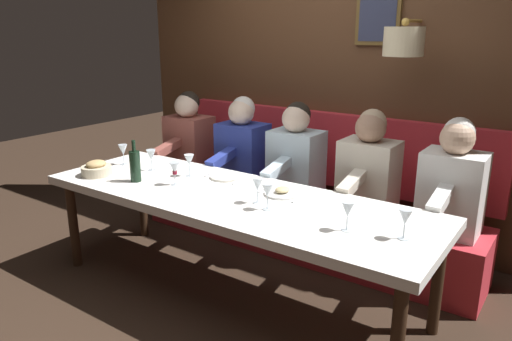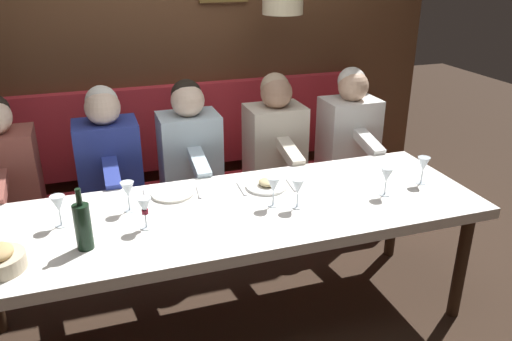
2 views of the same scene
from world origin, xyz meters
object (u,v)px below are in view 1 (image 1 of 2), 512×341
(diner_near, at_px, (369,167))
(wine_glass_6, at_px, (257,185))
(diner_far, at_px, (242,146))
(diner_farthest, at_px, (189,137))
(dining_table, at_px, (231,203))
(wine_glass_7, at_px, (123,150))
(wine_glass_2, at_px, (175,169))
(diner_middle, at_px, (296,155))
(diner_nearest, at_px, (453,181))
(wine_glass_0, at_px, (267,191))
(wine_glass_3, at_px, (405,218))
(wine_bottle, at_px, (135,166))
(wine_glass_4, at_px, (189,161))
(wine_glass_5, at_px, (348,210))
(bread_bowl, at_px, (96,169))
(wine_glass_1, at_px, (151,156))

(diner_near, xyz_separation_m, wine_glass_6, (-0.92, 0.35, 0.04))
(diner_far, relative_size, diner_farthest, 1.00)
(dining_table, relative_size, wine_glass_7, 16.70)
(wine_glass_2, bearing_deg, diner_middle, -23.74)
(diner_nearest, relative_size, wine_glass_6, 4.82)
(wine_glass_7, bearing_deg, wine_glass_0, -96.66)
(diner_middle, bearing_deg, wine_glass_6, -164.06)
(wine_glass_2, bearing_deg, wine_glass_0, -92.19)
(wine_glass_2, bearing_deg, wine_glass_3, -89.17)
(wine_glass_7, distance_m, wine_bottle, 0.48)
(diner_near, height_order, wine_glass_0, diner_near)
(diner_near, relative_size, wine_glass_7, 4.82)
(wine_glass_4, distance_m, wine_glass_5, 1.40)
(wine_glass_3, bearing_deg, diner_farthest, 68.52)
(wine_glass_3, bearing_deg, wine_glass_7, 87.00)
(wine_glass_3, height_order, wine_glass_7, same)
(diner_middle, xyz_separation_m, wine_glass_6, (-0.92, -0.26, 0.04))
(diner_middle, height_order, wine_bottle, diner_middle)
(wine_glass_0, bearing_deg, wine_glass_4, 74.03)
(diner_far, height_order, wine_glass_4, diner_far)
(diner_farthest, bearing_deg, wine_glass_6, -122.89)
(diner_far, bearing_deg, wine_glass_3, -118.17)
(wine_glass_4, bearing_deg, wine_glass_0, -105.97)
(diner_nearest, distance_m, diner_middle, 1.20)
(diner_far, bearing_deg, bread_bowl, 154.82)
(diner_near, height_order, wine_glass_5, diner_near)
(wine_glass_0, distance_m, wine_glass_4, 0.88)
(wine_glass_4, distance_m, wine_bottle, 0.39)
(diner_nearest, height_order, wine_glass_4, diner_nearest)
(wine_glass_6, bearing_deg, wine_glass_4, 76.00)
(diner_middle, bearing_deg, wine_glass_1, 134.14)
(dining_table, height_order, wine_glass_2, wine_glass_2)
(diner_farthest, bearing_deg, wine_bottle, -156.67)
(wine_glass_0, xyz_separation_m, wine_glass_1, (0.19, 1.19, 0.00))
(diner_nearest, xyz_separation_m, wine_glass_3, (-0.92, 0.02, 0.04))
(diner_near, relative_size, wine_glass_1, 4.82)
(diner_nearest, relative_size, wine_glass_2, 4.82)
(wine_glass_0, relative_size, wine_bottle, 0.55)
(diner_near, bearing_deg, wine_glass_5, -163.92)
(wine_glass_5, bearing_deg, dining_table, 82.93)
(wine_glass_0, height_order, wine_glass_5, same)
(wine_glass_2, relative_size, wine_glass_7, 1.00)
(diner_far, height_order, bread_bowl, diner_far)
(diner_nearest, distance_m, bread_bowl, 2.52)
(diner_nearest, height_order, wine_bottle, diner_nearest)
(diner_far, xyz_separation_m, wine_bottle, (-1.05, 0.17, 0.04))
(diner_nearest, bearing_deg, wine_glass_4, 113.56)
(diner_far, height_order, wine_glass_5, diner_far)
(diner_near, height_order, wine_glass_4, diner_near)
(diner_nearest, distance_m, wine_glass_5, 1.04)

